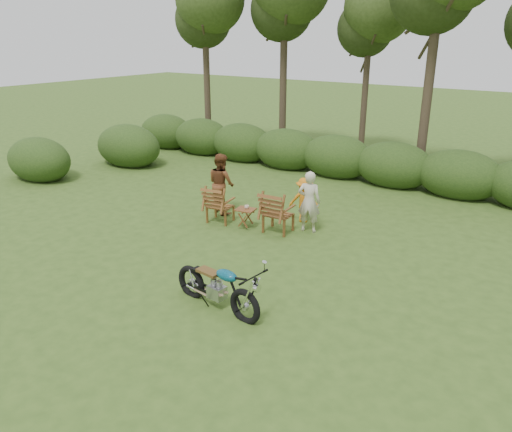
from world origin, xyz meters
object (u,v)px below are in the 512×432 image
Objects in this scene: motorcycle at (217,307)px; adult_b at (222,212)px; lawn_chair_left at (221,222)px; side_table at (246,218)px; child at (303,221)px; adult_a at (308,231)px; lawn_chair_right at (278,232)px; cup at (247,207)px.

motorcycle is 5.05m from adult_b.
lawn_chair_left is at bearing 146.06° from adult_b.
child reaches higher than side_table.
adult_b is (-1.22, 0.59, -0.25)m from side_table.
motorcycle is 4.14m from adult_a.
side_table is 0.33× the size of adult_a.
adult_b is (-2.63, -0.10, 0.00)m from adult_a.
adult_a reaches higher than lawn_chair_left.
child is at bearing -66.20° from adult_a.
lawn_chair_right is at bearing 16.55° from side_table.
lawn_chair_right is (-1.03, 3.67, 0.00)m from motorcycle.
motorcycle is at bearing 117.94° from lawn_chair_left.
lawn_chair_right is at bearing 179.58° from lawn_chair_left.
lawn_chair_right reaches higher than lawn_chair_left.
adult_a is (0.60, 0.44, 0.00)m from lawn_chair_right.
lawn_chair_right is at bearing 112.01° from motorcycle.
motorcycle is at bearing 74.03° from child.
side_table is (0.79, 0.02, 0.25)m from lawn_chair_left.
lawn_chair_right is at bearing 21.20° from adult_a.
adult_a is at bearing -147.88° from lawn_chair_right.
adult_b reaches higher than cup.
motorcycle reaches higher than side_table.
motorcycle is 3.77× the size of side_table.
adult_a is 0.69m from child.
motorcycle is 3.96m from cup.
adult_b is (-0.43, 0.61, 0.00)m from lawn_chair_left.
side_table is at bearing 124.57° from motorcycle.
adult_b reaches higher than lawn_chair_right.
side_table is (-0.81, -0.24, 0.25)m from lawn_chair_right.
child is (-0.87, 4.65, 0.00)m from motorcycle.
motorcycle reaches higher than lawn_chair_right.
motorcycle is 16.86× the size of cup.
adult_b is (-3.06, 4.01, 0.00)m from motorcycle.
adult_b is at bearing -10.38° from child.
side_table is 1.58m from child.
adult_a is 1.31× the size of child.
adult_a is at bearing 102.73° from child.
cup is 0.07× the size of adult_b.
child is at bearing 50.94° from cup.
cup is at bearing 174.54° from lawn_chair_left.
cup is at bearing 9.32° from adult_a.
motorcycle is 1.78× the size of lawn_chair_right.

